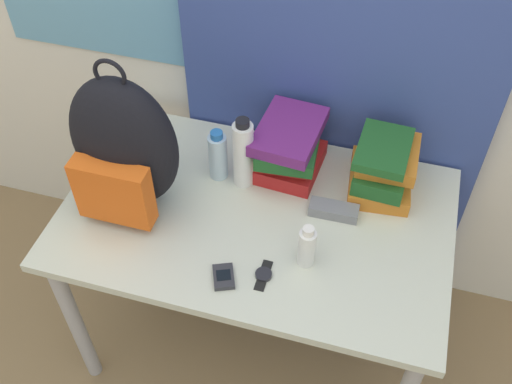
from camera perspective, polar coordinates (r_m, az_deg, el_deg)
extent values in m
cube|color=beige|center=(1.84, 0.00, -2.43)|extent=(1.19, 0.74, 0.03)
cylinder|color=#B2B2B7|center=(2.13, -16.83, -11.78)|extent=(0.05, 0.05, 0.69)
cylinder|color=#B2B2B7|center=(2.45, -10.13, 0.20)|extent=(0.05, 0.05, 0.69)
cylinder|color=#B2B2B7|center=(2.30, 15.31, -5.22)|extent=(0.05, 0.05, 0.69)
ellipsoid|color=black|center=(1.76, -12.39, 4.53)|extent=(0.32, 0.18, 0.45)
cube|color=#E05B19|center=(1.75, -13.42, -0.04)|extent=(0.23, 0.06, 0.20)
torus|color=black|center=(1.61, -13.77, 10.84)|extent=(0.09, 0.01, 0.09)
cube|color=red|center=(1.95, 3.22, 2.85)|extent=(0.21, 0.24, 0.05)
cube|color=red|center=(1.92, 2.79, 4.09)|extent=(0.19, 0.21, 0.04)
cube|color=#1E5623|center=(1.88, 3.23, 4.83)|extent=(0.20, 0.27, 0.05)
cube|color=#6B2370|center=(1.85, 3.18, 5.79)|extent=(0.20, 0.28, 0.04)
cube|color=orange|center=(1.93, 11.68, 1.12)|extent=(0.21, 0.25, 0.05)
cube|color=#1E5623|center=(1.89, 12.00, 2.22)|extent=(0.16, 0.24, 0.06)
cube|color=orange|center=(1.86, 12.50, 3.46)|extent=(0.18, 0.20, 0.05)
cube|color=#1E5623|center=(1.82, 12.08, 4.03)|extent=(0.16, 0.22, 0.03)
cylinder|color=silver|center=(1.89, -3.64, 3.36)|extent=(0.06, 0.06, 0.16)
cylinder|color=#286BB7|center=(1.83, -3.78, 5.44)|extent=(0.04, 0.04, 0.02)
cylinder|color=white|center=(1.84, -1.22, 3.55)|extent=(0.06, 0.06, 0.23)
cylinder|color=black|center=(1.76, -1.29, 6.57)|extent=(0.04, 0.04, 0.02)
cylinder|color=white|center=(1.67, 4.85, -5.33)|extent=(0.05, 0.05, 0.13)
cylinder|color=white|center=(1.62, 5.01, -3.73)|extent=(0.03, 0.03, 0.02)
cube|color=#2D2D33|center=(1.68, -3.10, -8.07)|extent=(0.08, 0.10, 0.02)
cube|color=black|center=(1.67, -3.11, -7.90)|extent=(0.05, 0.05, 0.00)
cube|color=gray|center=(1.83, 7.41, -1.74)|extent=(0.15, 0.06, 0.04)
cube|color=black|center=(1.69, 0.72, -7.95)|extent=(0.03, 0.10, 0.00)
cylinder|color=#232328|center=(1.69, 0.72, -7.87)|extent=(0.05, 0.05, 0.01)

